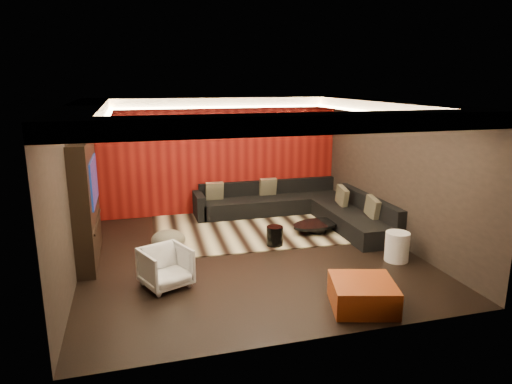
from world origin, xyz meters
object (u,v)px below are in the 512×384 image
object	(u,v)px
orange_ottoman	(363,294)
sectional_sofa	(300,208)
drum_stool	(275,236)
white_side_table	(397,247)
coffee_table	(317,227)
armchair	(166,267)

from	to	relation	value
orange_ottoman	sectional_sofa	distance (m)	4.31
drum_stool	orange_ottoman	bearing A→B (deg)	-80.39
white_side_table	orange_ottoman	size ratio (longest dim) A/B	0.61
coffee_table	sectional_sofa	distance (m)	1.02
coffee_table	white_side_table	world-z (taller)	white_side_table
drum_stool	white_side_table	distance (m)	2.30
coffee_table	armchair	distance (m)	3.79
sectional_sofa	coffee_table	bearing A→B (deg)	-90.55
orange_ottoman	sectional_sofa	xyz separation A→B (m)	(0.67, 4.26, 0.07)
coffee_table	orange_ottoman	xyz separation A→B (m)	(-0.66, -3.25, 0.08)
drum_stool	white_side_table	size ratio (longest dim) A/B	0.71
orange_ottoman	sectional_sofa	world-z (taller)	sectional_sofa
coffee_table	sectional_sofa	world-z (taller)	sectional_sofa
drum_stool	sectional_sofa	bearing A→B (deg)	53.91
coffee_table	white_side_table	distance (m)	2.01
coffee_table	sectional_sofa	xyz separation A→B (m)	(0.01, 1.01, 0.15)
white_side_table	sectional_sofa	distance (m)	2.96
white_side_table	armchair	size ratio (longest dim) A/B	0.76
drum_stool	white_side_table	xyz separation A→B (m)	(1.90, -1.30, 0.06)
armchair	sectional_sofa	bearing A→B (deg)	17.00
white_side_table	orange_ottoman	distance (m)	2.01
orange_ottoman	armchair	bearing A→B (deg)	151.61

